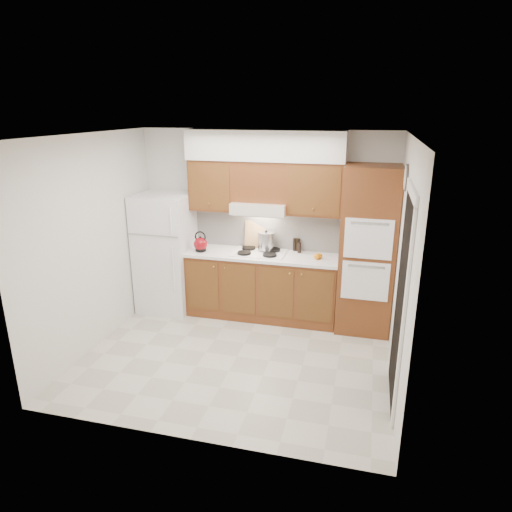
{
  "coord_description": "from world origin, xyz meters",
  "views": [
    {
      "loc": [
        1.42,
        -4.67,
        2.88
      ],
      "look_at": [
        0.12,
        0.45,
        1.15
      ],
      "focal_mm": 32.0,
      "sensor_mm": 36.0,
      "label": 1
    }
  ],
  "objects": [
    {
      "name": "stock_pot",
      "position": [
        0.05,
        1.33,
        1.09
      ],
      "size": [
        0.25,
        0.25,
        0.24
      ],
      "primitive_type": "cylinder",
      "rotation": [
        0.0,
        0.0,
        -0.09
      ],
      "color": "#AEAEB2",
      "rests_on": "cooktop"
    },
    {
      "name": "condiment_a",
      "position": [
        0.48,
        1.44,
        1.03
      ],
      "size": [
        0.07,
        0.07,
        0.18
      ],
      "primitive_type": "cylinder",
      "rotation": [
        0.0,
        0.0,
        0.41
      ],
      "color": "black",
      "rests_on": "countertop"
    },
    {
      "name": "wall_right",
      "position": [
        1.8,
        0.0,
        1.3
      ],
      "size": [
        0.02,
        3.0,
        2.6
      ],
      "primitive_type": "cube",
      "color": "silver",
      "rests_on": "floor"
    },
    {
      "name": "condiment_c",
      "position": [
        0.52,
        1.36,
        1.02
      ],
      "size": [
        0.05,
        0.05,
        0.15
      ],
      "primitive_type": "cylinder",
      "rotation": [
        0.0,
        0.0,
        -0.03
      ],
      "color": "black",
      "rests_on": "countertop"
    },
    {
      "name": "wall_clock",
      "position": [
        1.79,
        0.55,
        2.15
      ],
      "size": [
        0.02,
        0.3,
        0.3
      ],
      "primitive_type": "cylinder",
      "rotation": [
        0.0,
        1.57,
        0.0
      ],
      "color": "#3F3833",
      "rests_on": "wall_right"
    },
    {
      "name": "fridge",
      "position": [
        -1.41,
        1.14,
        0.86
      ],
      "size": [
        0.75,
        0.72,
        1.72
      ],
      "primitive_type": "cube",
      "color": "white",
      "rests_on": "floor"
    },
    {
      "name": "doorway",
      "position": [
        1.79,
        -0.35,
        1.05
      ],
      "size": [
        0.02,
        0.9,
        2.1
      ],
      "primitive_type": "cube",
      "color": "black",
      "rests_on": "floor"
    },
    {
      "name": "cooktop",
      "position": [
        -0.02,
        1.21,
        0.95
      ],
      "size": [
        0.74,
        0.5,
        0.01
      ],
      "primitive_type": "cube",
      "color": "white",
      "rests_on": "countertop"
    },
    {
      "name": "upper_cab_right",
      "position": [
        0.72,
        1.33,
        1.85
      ],
      "size": [
        0.73,
        0.33,
        0.7
      ],
      "primitive_type": "cube",
      "color": "brown",
      "rests_on": "wall_back"
    },
    {
      "name": "range_hood",
      "position": [
        -0.02,
        1.27,
        1.57
      ],
      "size": [
        0.75,
        0.45,
        0.15
      ],
      "primitive_type": "cube",
      "color": "silver",
      "rests_on": "wall_back"
    },
    {
      "name": "oven_cabinet",
      "position": [
        1.44,
        1.18,
        1.1
      ],
      "size": [
        0.7,
        0.65,
        2.2
      ],
      "primitive_type": "cube",
      "color": "brown",
      "rests_on": "floor"
    },
    {
      "name": "ceiling",
      "position": [
        0.0,
        0.0,
        2.6
      ],
      "size": [
        3.6,
        3.6,
        0.0
      ],
      "primitive_type": "plane",
      "color": "white",
      "rests_on": "wall_back"
    },
    {
      "name": "base_cabinets",
      "position": [
        0.02,
        1.2,
        0.45
      ],
      "size": [
        2.11,
        0.6,
        0.9
      ],
      "primitive_type": "cube",
      "color": "brown",
      "rests_on": "floor"
    },
    {
      "name": "cutting_board",
      "position": [
        -0.14,
        1.45,
        1.14
      ],
      "size": [
        0.31,
        0.13,
        0.39
      ],
      "primitive_type": "cube",
      "rotation": [
        -0.21,
        0.0,
        0.11
      ],
      "color": "tan",
      "rests_on": "countertop"
    },
    {
      "name": "upper_cab_over_hood",
      "position": [
        -0.02,
        1.33,
        1.92
      ],
      "size": [
        0.75,
        0.33,
        0.55
      ],
      "primitive_type": "cube",
      "color": "brown",
      "rests_on": "range_hood"
    },
    {
      "name": "upper_cab_left",
      "position": [
        -0.71,
        1.33,
        1.85
      ],
      "size": [
        0.63,
        0.33,
        0.7
      ],
      "primitive_type": "cube",
      "color": "brown",
      "rests_on": "wall_back"
    },
    {
      "name": "soffit",
      "position": [
        0.03,
        1.32,
        2.4
      ],
      "size": [
        2.13,
        0.36,
        0.4
      ],
      "primitive_type": "cube",
      "color": "silver",
      "rests_on": "wall_back"
    },
    {
      "name": "floor",
      "position": [
        0.0,
        0.0,
        0.0
      ],
      "size": [
        3.6,
        3.6,
        0.0
      ],
      "primitive_type": "plane",
      "color": "beige",
      "rests_on": "ground"
    },
    {
      "name": "wall_back",
      "position": [
        0.0,
        1.5,
        1.3
      ],
      "size": [
        3.6,
        0.02,
        2.6
      ],
      "primitive_type": "cube",
      "color": "silver",
      "rests_on": "floor"
    },
    {
      "name": "orange_far",
      "position": [
        0.82,
        1.17,
        0.98
      ],
      "size": [
        0.08,
        0.08,
        0.07
      ],
      "primitive_type": "sphere",
      "rotation": [
        0.0,
        0.0,
        0.16
      ],
      "color": "orange",
      "rests_on": "countertop"
    },
    {
      "name": "condiment_b",
      "position": [
        0.44,
        1.45,
        1.03
      ],
      "size": [
        0.06,
        0.06,
        0.18
      ],
      "primitive_type": "cylinder",
      "rotation": [
        0.0,
        0.0,
        -0.15
      ],
      "color": "black",
      "rests_on": "countertop"
    },
    {
      "name": "backsplash",
      "position": [
        0.02,
        1.49,
        1.22
      ],
      "size": [
        2.11,
        0.03,
        0.56
      ],
      "primitive_type": "cube",
      "color": "white",
      "rests_on": "countertop"
    },
    {
      "name": "orange_near",
      "position": [
        0.79,
        1.13,
        0.98
      ],
      "size": [
        0.11,
        0.11,
        0.09
      ],
      "primitive_type": "sphere",
      "rotation": [
        0.0,
        0.0,
        -0.41
      ],
      "color": "orange",
      "rests_on": "countertop"
    },
    {
      "name": "wall_left",
      "position": [
        -1.8,
        0.0,
        1.3
      ],
      "size": [
        0.02,
        3.0,
        2.6
      ],
      "primitive_type": "cube",
      "color": "silver",
      "rests_on": "floor"
    },
    {
      "name": "kettle",
      "position": [
        -0.84,
        1.09,
        1.05
      ],
      "size": [
        0.24,
        0.24,
        0.19
      ],
      "primitive_type": "sphere",
      "rotation": [
        0.0,
        0.0,
        0.28
      ],
      "color": "maroon",
      "rests_on": "countertop"
    },
    {
      "name": "countertop",
      "position": [
        0.03,
        1.19,
        0.92
      ],
      "size": [
        2.13,
        0.62,
        0.04
      ],
      "primitive_type": "cube",
      "color": "white",
      "rests_on": "base_cabinets"
    }
  ]
}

